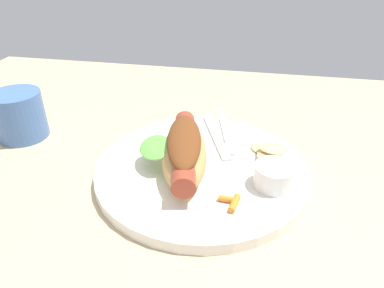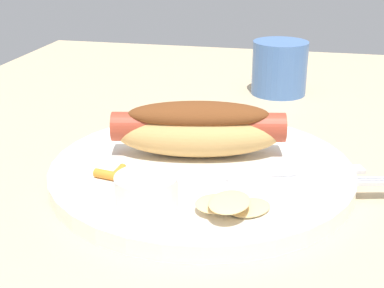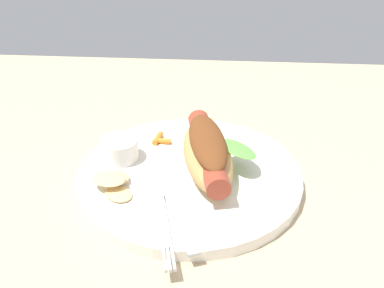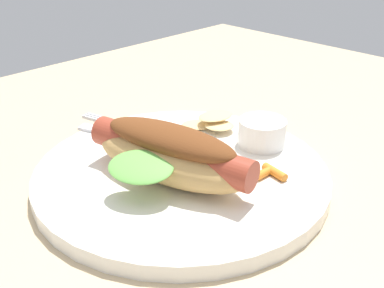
{
  "view_description": "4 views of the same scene",
  "coord_description": "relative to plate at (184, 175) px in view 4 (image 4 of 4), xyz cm",
  "views": [
    {
      "loc": [
        -8.83,
        40.85,
        30.08
      ],
      "look_at": [
        -0.82,
        -0.48,
        4.72
      ],
      "focal_mm": 33.15,
      "sensor_mm": 36.0,
      "label": 1
    },
    {
      "loc": [
        -50.23,
        -9.61,
        23.51
      ],
      "look_at": [
        -3.64,
        0.68,
        4.2
      ],
      "focal_mm": 50.54,
      "sensor_mm": 36.0,
      "label": 2
    },
    {
      "loc": [
        1.76,
        -51.54,
        37.31
      ],
      "look_at": [
        -2.02,
        0.67,
        5.57
      ],
      "focal_mm": 44.06,
      "sensor_mm": 36.0,
      "label": 3
    },
    {
      "loc": [
        26.88,
        30.28,
        25.56
      ],
      "look_at": [
        -3.49,
        0.35,
        3.99
      ],
      "focal_mm": 44.32,
      "sensor_mm": 36.0,
      "label": 4
    }
  ],
  "objects": [
    {
      "name": "sauce_ramekin",
      "position": [
        -9.89,
        2.33,
        2.29
      ],
      "size": [
        5.24,
        5.24,
        2.98
      ],
      "primitive_type": "cylinder",
      "color": "white",
      "rests_on": "plate"
    },
    {
      "name": "hot_dog",
      "position": [
        2.62,
        0.52,
        3.64
      ],
      "size": [
        11.82,
        17.78,
        5.6
      ],
      "rotation": [
        0.0,
        0.0,
        4.91
      ],
      "color": "tan",
      "rests_on": "plate"
    },
    {
      "name": "carrot_garnish",
      "position": [
        -4.93,
        7.18,
        1.22
      ],
      "size": [
        2.72,
        2.98,
        0.85
      ],
      "color": "orange",
      "rests_on": "plate"
    },
    {
      "name": "knife",
      "position": [
        -0.85,
        -8.92,
        0.98
      ],
      "size": [
        6.5,
        14.25,
        0.36
      ],
      "primitive_type": "cube",
      "rotation": [
        0.0,
        0.0,
        5.07
      ],
      "color": "silver",
      "rests_on": "plate"
    },
    {
      "name": "ground_plane",
      "position": [
        2.3,
        -0.31,
        -1.7
      ],
      "size": [
        120.0,
        90.0,
        1.8
      ],
      "primitive_type": "cube",
      "color": "tan"
    },
    {
      "name": "plate",
      "position": [
        0.0,
        0.0,
        0.0
      ],
      "size": [
        29.87,
        29.87,
        1.6
      ],
      "primitive_type": "cylinder",
      "color": "white",
      "rests_on": "ground_plane"
    },
    {
      "name": "chips_pile",
      "position": [
        -9.2,
        -4.68,
        1.63
      ],
      "size": [
        6.44,
        7.48,
        1.67
      ],
      "color": "#E9C37E",
      "rests_on": "plate"
    },
    {
      "name": "fork",
      "position": [
        -2.31,
        -10.57,
        1.0
      ],
      "size": [
        4.59,
        14.98,
        0.4
      ],
      "rotation": [
        0.0,
        0.0,
        4.94
      ],
      "color": "silver",
      "rests_on": "plate"
    }
  ]
}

